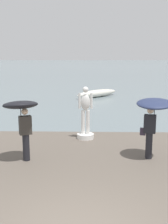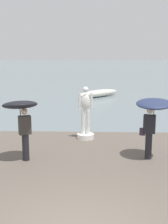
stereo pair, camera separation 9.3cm
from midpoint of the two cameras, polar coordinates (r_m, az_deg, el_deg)
The scene contains 6 objects.
ground_plane at distance 44.95m, azimuth 1.53°, elevation 6.36°, with size 400.00×400.00×0.00m, color slate.
pier at distance 7.97m, azimuth -0.69°, elevation -15.39°, with size 7.66×10.67×0.40m, color #60564C.
statue_white_figure at distance 11.70m, azimuth 0.53°, elevation -1.42°, with size 0.69×0.69×2.14m.
onlooker_left at distance 9.28m, azimuth -12.08°, elevation 0.01°, with size 1.47×1.49×2.04m.
onlooker_right at distance 9.51m, azimuth 13.78°, elevation 0.14°, with size 1.43×1.45×2.03m.
boat_near at distance 26.60m, azimuth 3.02°, elevation 3.72°, with size 4.18×4.22×0.66m.
Camera 2 is at (0.38, -4.79, 3.76)m, focal length 46.07 mm.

